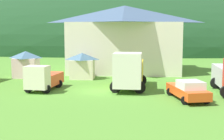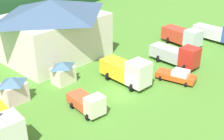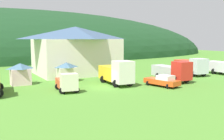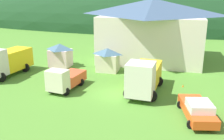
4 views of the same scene
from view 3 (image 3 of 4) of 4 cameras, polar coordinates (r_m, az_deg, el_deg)
name	(u,v)px [view 3 (image 3 of 4)]	position (r m, az deg, el deg)	size (l,w,h in m)	color
ground_plane	(103,88)	(36.79, -1.98, -3.82)	(200.00, 200.00, 0.00)	#4C842D
forested_hill_backdrop	(20,57)	(98.72, -19.33, 2.59)	(164.56, 60.00, 33.51)	#193D1E
depot_building	(76,50)	(50.89, -7.84, 4.38)	(15.52, 12.49, 9.01)	silver
play_shed_cream	(67,72)	(42.15, -9.80, -0.37)	(2.92, 2.23, 3.05)	beige
play_shed_pink	(20,74)	(40.97, -19.22, -0.77)	(2.97, 2.46, 3.20)	beige
light_truck_cream	(67,83)	(34.41, -9.72, -2.69)	(2.93, 5.17, 2.50)	beige
heavy_rig_striped	(117,72)	(38.73, 1.10, -0.54)	(3.52, 7.35, 3.68)	silver
crane_truck_red	(173,71)	(43.01, 13.02, -0.21)	(3.29, 7.72, 3.31)	red
tow_truck_silver	(191,66)	(51.04, 16.78, 0.85)	(3.93, 7.36, 3.23)	silver
service_pickup_orange	(163,81)	(38.11, 10.90, -2.30)	(3.14, 5.49, 1.66)	#E94F1C
traffic_cone_near_pickup	(129,80)	(43.41, 3.68, -2.17)	(0.36, 0.36, 0.54)	orange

